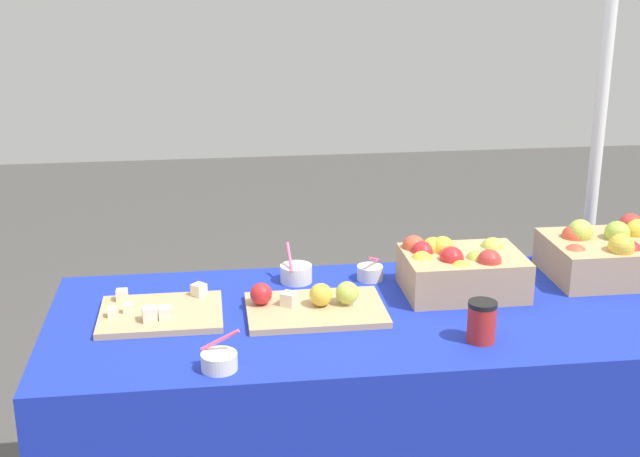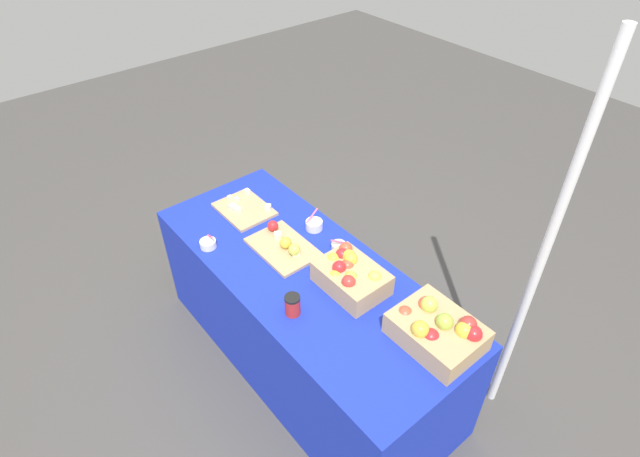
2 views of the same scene
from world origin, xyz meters
name	(u,v)px [view 1 (image 1 of 2)]	position (x,y,z in m)	size (l,w,h in m)	color
table	(386,426)	(0.00, 0.00, 0.37)	(1.90, 0.76, 0.74)	#192DB7
apple_crate_left	(611,253)	(0.73, 0.17, 0.81)	(0.38, 0.30, 0.17)	tan
apple_crate_middle	(459,269)	(0.23, 0.11, 0.81)	(0.35, 0.25, 0.16)	tan
cutting_board_front	(315,305)	(-0.21, 0.02, 0.76)	(0.38, 0.26, 0.08)	tan
cutting_board_back	(160,313)	(-0.64, 0.04, 0.75)	(0.34, 0.26, 0.06)	tan
sample_bowl_near	(370,272)	(-0.01, 0.24, 0.76)	(0.08, 0.09, 0.09)	silver
sample_bowl_mid	(219,361)	(-0.48, -0.29, 0.76)	(0.10, 0.09, 0.10)	silver
sample_bowl_far	(296,273)	(-0.24, 0.25, 0.77)	(0.10, 0.10, 0.12)	silver
coffee_cup	(482,321)	(0.19, -0.23, 0.79)	(0.08, 0.08, 0.11)	red
tent_pole	(597,146)	(0.88, 0.65, 1.04)	(0.04, 0.04, 2.08)	white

